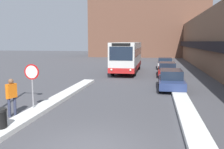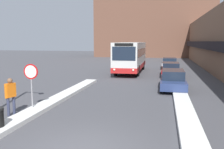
{
  "view_description": "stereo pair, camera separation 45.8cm",
  "coord_description": "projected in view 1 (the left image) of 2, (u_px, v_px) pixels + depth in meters",
  "views": [
    {
      "loc": [
        2.1,
        -7.38,
        3.49
      ],
      "look_at": [
        -0.5,
        7.2,
        1.52
      ],
      "focal_mm": 40.0,
      "sensor_mm": 36.0,
      "label": 1
    },
    {
      "loc": [
        2.55,
        -7.29,
        3.49
      ],
      "look_at": [
        -0.5,
        7.2,
        1.52
      ],
      "focal_mm": 40.0,
      "sensor_mm": 36.0,
      "label": 2
    }
  ],
  "objects": [
    {
      "name": "snow_bank_right",
      "position": [
        185.0,
        108.0,
        12.77
      ],
      "size": [
        0.9,
        14.4,
        0.23
      ],
      "color": "silver",
      "rests_on": "ground_plane"
    },
    {
      "name": "parked_car_back",
      "position": [
        165.0,
        63.0,
        32.37
      ],
      "size": [
        1.93,
        4.43,
        1.4
      ],
      "color": "#B7B7BC",
      "rests_on": "ground_plane"
    },
    {
      "name": "parked_car_middle",
      "position": [
        167.0,
        69.0,
        25.53
      ],
      "size": [
        1.85,
        4.74,
        1.36
      ],
      "color": "maroon",
      "rests_on": "ground_plane"
    },
    {
      "name": "pedestrian",
      "position": [
        11.0,
        94.0,
        11.61
      ],
      "size": [
        0.37,
        0.55,
        1.79
      ],
      "rotation": [
        0.0,
        0.0,
        1.22
      ],
      "color": "#333851",
      "rests_on": "ground_plane"
    },
    {
      "name": "building_backdrop_far",
      "position": [
        148.0,
        21.0,
        56.48
      ],
      "size": [
        26.0,
        8.0,
        16.3
      ],
      "color": "brown",
      "rests_on": "ground_plane"
    },
    {
      "name": "parked_car_front",
      "position": [
        171.0,
        79.0,
        18.44
      ],
      "size": [
        1.8,
        4.74,
        1.41
      ],
      "color": "navy",
      "rests_on": "ground_plane"
    },
    {
      "name": "snow_bank_left",
      "position": [
        53.0,
        102.0,
        14.08
      ],
      "size": [
        0.9,
        15.48,
        0.21
      ],
      "color": "silver",
      "rests_on": "ground_plane"
    },
    {
      "name": "city_bus",
      "position": [
        127.0,
        56.0,
        28.21
      ],
      "size": [
        2.55,
        10.24,
        3.37
      ],
      "color": "silver",
      "rests_on": "ground_plane"
    },
    {
      "name": "stop_sign",
      "position": [
        32.0,
        77.0,
        12.23
      ],
      "size": [
        0.76,
        0.08,
        2.39
      ],
      "color": "gray",
      "rests_on": "ground_plane"
    }
  ]
}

